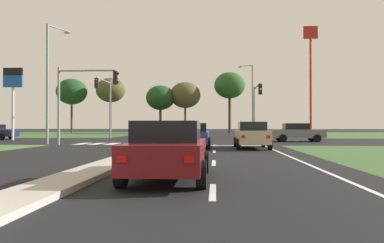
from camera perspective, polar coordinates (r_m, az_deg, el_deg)
ground_plane at (r=32.97m, az=-2.66°, el=-2.98°), size 200.00×200.00×0.00m
grass_verge_far_left at (r=64.22m, az=-23.38°, el=-1.74°), size 35.00×35.00×0.01m
grass_verge_far_right at (r=61.33m, az=24.52°, el=-1.80°), size 35.00×35.00×0.01m
median_island_near at (r=14.27m, az=-10.96°, el=-5.89°), size 1.20×22.00×0.14m
median_island_far at (r=57.88m, az=0.01°, el=-1.86°), size 1.20×36.00×0.14m
lane_dash_near at (r=8.04m, az=3.15°, el=-10.56°), size 0.14×2.00×0.01m
lane_dash_second at (r=13.99m, az=3.32°, el=-6.28°), size 0.14×2.00×0.01m
lane_dash_third at (r=19.97m, az=3.38°, el=-4.56°), size 0.14×2.00×0.01m
lane_dash_fourth at (r=25.95m, az=3.42°, el=-3.63°), size 0.14×2.00×0.01m
edge_line_right at (r=15.18m, az=16.15°, el=-5.80°), size 0.14×24.00×0.01m
stop_bar_near at (r=25.79m, az=4.09°, el=-3.65°), size 6.40×0.50×0.01m
crosswalk_bar_near at (r=29.33m, az=-16.34°, el=-3.25°), size 0.70×2.80×0.01m
crosswalk_bar_second at (r=28.96m, az=-14.19°, el=-3.29°), size 0.70×2.80×0.01m
crosswalk_bar_third at (r=28.63m, az=-11.99°, el=-3.33°), size 0.70×2.80×0.01m
crosswalk_bar_fourth at (r=28.34m, az=-9.75°, el=-3.36°), size 0.70×2.80×0.01m
crosswalk_bar_fifth at (r=28.10m, az=-7.46°, el=-3.39°), size 0.70×2.80×0.01m
crosswalk_bar_sixth at (r=27.91m, az=-5.14°, el=-3.41°), size 0.70×2.80×0.01m
car_black_near at (r=60.36m, az=-2.11°, el=-1.13°), size 2.08×4.35×1.52m
car_beige_second at (r=22.85m, az=9.03°, el=-2.01°), size 1.98×4.60×1.60m
car_blue_third at (r=22.95m, az=0.18°, el=-2.10°), size 2.08×4.30×1.52m
car_grey_fifth at (r=32.97m, az=15.66°, el=-1.58°), size 4.37×2.01×1.55m
car_maroon_sixth at (r=9.67m, az=-3.59°, el=-4.29°), size 2.01×4.30×1.51m
traffic_signal_far_left at (r=39.33m, az=-12.97°, el=3.58°), size 0.32×5.02×6.13m
traffic_signal_near_left at (r=27.94m, az=-16.51°, el=4.40°), size 4.46×0.32×5.52m
traffic_signal_far_right at (r=37.53m, az=9.73°, el=3.11°), size 0.32×5.63×5.40m
street_lamp_second at (r=30.26m, az=-20.79°, el=6.35°), size 1.14×2.09×8.95m
street_lamp_third at (r=54.70m, az=8.99°, el=3.83°), size 2.20×0.79×10.04m
pedestrian_at_median at (r=44.38m, az=-1.38°, el=-0.70°), size 0.34×0.34×1.86m
fastfood_pole_sign at (r=51.52m, az=17.52°, el=9.22°), size 1.80×0.40×14.17m
fuel_price_totem at (r=38.82m, az=-25.50°, el=4.72°), size 1.80×0.24×6.72m
treeline_near at (r=71.28m, az=-17.77°, el=4.31°), size 5.46×5.46×9.74m
treeline_second at (r=69.15m, az=-12.24°, el=4.65°), size 5.19×5.19×9.88m
treeline_third at (r=64.33m, az=-4.81°, el=3.59°), size 4.92×4.92×8.15m
treeline_fourth at (r=64.58m, az=-1.03°, el=4.01°), size 5.25×5.25×8.77m
treeline_fifth at (r=66.16m, az=5.72°, el=5.43°), size 5.38×5.38×10.62m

